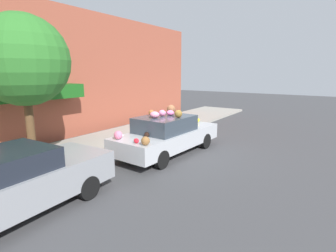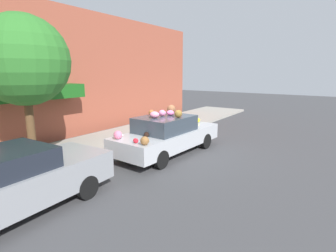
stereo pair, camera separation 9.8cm
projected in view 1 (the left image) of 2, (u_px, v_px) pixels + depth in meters
ground_plane at (165, 152)px, 9.77m from camera, size 60.00×60.00×0.00m
sidewalk_curb at (113, 140)px, 11.25m from camera, size 24.00×3.20×0.13m
building_facade at (73, 75)px, 11.77m from camera, size 18.00×1.20×5.73m
street_tree at (23, 61)px, 7.48m from camera, size 2.62×2.62×4.44m
fire_hydrant at (133, 133)px, 10.78m from camera, size 0.20×0.20×0.70m
art_car at (167, 134)px, 9.51m from camera, size 4.55×1.94×1.72m
parked_car_plain at (7, 184)px, 5.26m from camera, size 4.48×1.91×1.41m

